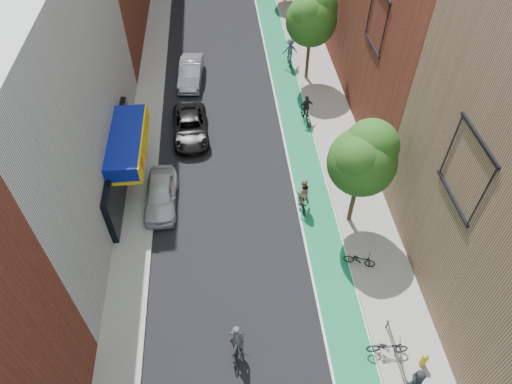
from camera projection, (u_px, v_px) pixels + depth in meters
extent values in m
cube|color=#157949|center=(281.00, 66.00, 35.76)|extent=(2.00, 68.00, 0.01)
cube|color=gray|center=(153.00, 71.00, 35.08)|extent=(2.00, 68.00, 0.15)
cube|color=gray|center=(313.00, 63.00, 35.87)|extent=(3.00, 68.00, 0.15)
cube|color=silver|center=(14.00, 104.00, 22.27)|extent=(8.00, 20.00, 12.00)
cylinder|color=#332619|center=(353.00, 201.00, 23.75)|extent=(0.24, 0.24, 3.30)
sphere|color=#245115|center=(362.00, 162.00, 21.76)|extent=(3.36, 3.36, 3.36)
sphere|color=#245115|center=(371.00, 146.00, 21.47)|extent=(2.64, 2.64, 2.64)
sphere|color=#245115|center=(359.00, 159.00, 21.19)|extent=(2.40, 2.40, 2.40)
cylinder|color=#332619|center=(308.00, 58.00, 33.24)|extent=(0.24, 0.24, 3.47)
sphere|color=#245115|center=(311.00, 21.00, 31.15)|extent=(3.53, 3.53, 3.53)
sphere|color=#245115|center=(317.00, 8.00, 30.83)|extent=(2.77, 2.77, 2.77)
sphere|color=#245115|center=(308.00, 16.00, 30.56)|extent=(2.52, 2.52, 2.52)
imported|color=silver|center=(161.00, 195.00, 25.31)|extent=(1.76, 4.26, 1.45)
imported|color=black|center=(190.00, 127.00, 29.45)|extent=(2.48, 4.94, 1.34)
imported|color=#92959A|center=(191.00, 72.00, 33.77)|extent=(1.96, 4.63, 1.49)
imported|color=black|center=(237.00, 348.00, 19.53)|extent=(0.93, 1.78, 0.89)
imported|color=#4E4D55|center=(237.00, 338.00, 19.02)|extent=(0.72, 0.55, 1.78)
imported|color=black|center=(302.00, 202.00, 25.25)|extent=(0.60, 1.67, 0.99)
imported|color=tan|center=(303.00, 192.00, 24.79)|extent=(0.90, 0.73, 1.74)
imported|color=black|center=(306.00, 116.00, 30.58)|extent=(0.99, 1.91, 0.96)
imported|color=black|center=(306.00, 107.00, 30.15)|extent=(1.02, 0.58, 1.64)
imported|color=black|center=(290.00, 60.00, 35.47)|extent=(0.57, 1.54, 0.90)
imported|color=#3A5669|center=(290.00, 50.00, 34.94)|extent=(1.25, 0.79, 1.84)
imported|color=black|center=(387.00, 347.00, 19.39)|extent=(1.83, 0.79, 0.93)
imported|color=black|center=(360.00, 259.00, 22.53)|extent=(1.66, 1.04, 0.83)
imported|color=black|center=(417.00, 382.00, 18.07)|extent=(0.77, 0.91, 1.58)
cylinder|color=gold|center=(423.00, 361.00, 19.15)|extent=(0.25, 0.25, 0.58)
sphere|color=gold|center=(425.00, 357.00, 18.89)|extent=(0.28, 0.28, 0.28)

